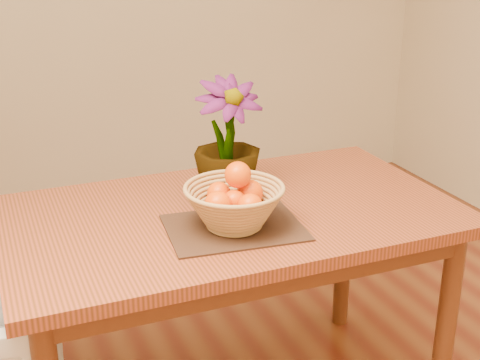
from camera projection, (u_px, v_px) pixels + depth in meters
name	position (u px, v px, depth m)	size (l,w,h in m)	color
table	(231.00, 235.00, 2.11)	(1.40, 0.80, 0.75)	maroon
placemat	(234.00, 228.00, 1.95)	(0.39, 0.29, 0.01)	#311E12
wicker_basket	(234.00, 208.00, 1.92)	(0.29, 0.29, 0.12)	tan
orange_pile	(235.00, 194.00, 1.91)	(0.20, 0.19, 0.14)	#FC4704
potted_plant	(227.00, 140.00, 2.11)	(0.22, 0.22, 0.39)	#154413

